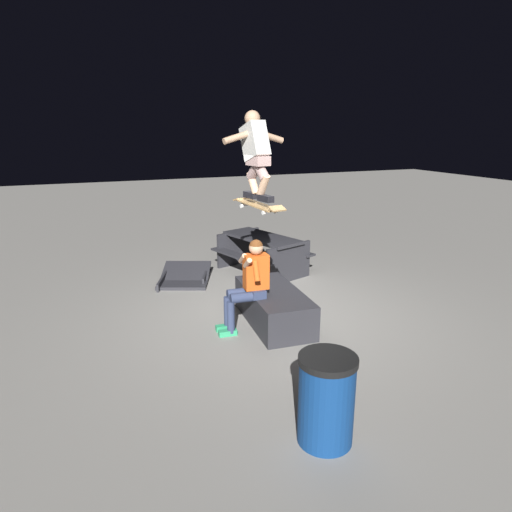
% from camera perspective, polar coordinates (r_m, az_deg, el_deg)
% --- Properties ---
extents(ground_plane, '(40.00, 40.00, 0.00)m').
position_cam_1_polar(ground_plane, '(7.09, 2.65, -7.64)').
color(ground_plane, gray).
extents(ledge_box_main, '(1.70, 0.88, 0.51)m').
position_cam_1_polar(ledge_box_main, '(6.80, 2.25, -6.39)').
color(ledge_box_main, '#28282D').
rests_on(ledge_box_main, ground).
extents(person_sitting_on_ledge, '(0.60, 0.77, 1.34)m').
position_cam_1_polar(person_sitting_on_ledge, '(6.37, -0.93, -3.17)').
color(person_sitting_on_ledge, '#2D3856').
rests_on(person_sitting_on_ledge, ground).
extents(skateboard, '(1.04, 0.36, 0.13)m').
position_cam_1_polar(skateboard, '(5.94, 0.26, 6.45)').
color(skateboard, '#AD8451').
extents(skater_airborne, '(0.63, 0.89, 1.12)m').
position_cam_1_polar(skater_airborne, '(5.91, -0.03, 13.11)').
color(skater_airborne, black).
extents(kicker_ramp, '(1.38, 1.27, 0.32)m').
position_cam_1_polar(kicker_ramp, '(8.77, -8.97, -2.77)').
color(kicker_ramp, '#28282D').
rests_on(kicker_ramp, ground).
extents(picnic_table_back, '(2.03, 1.80, 0.75)m').
position_cam_1_polar(picnic_table_back, '(9.07, 0.78, 1.00)').
color(picnic_table_back, '#28282D').
rests_on(picnic_table_back, ground).
extents(trash_bin, '(0.54, 0.54, 0.87)m').
position_cam_1_polar(trash_bin, '(4.38, 8.88, -17.48)').
color(trash_bin, navy).
rests_on(trash_bin, ground).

